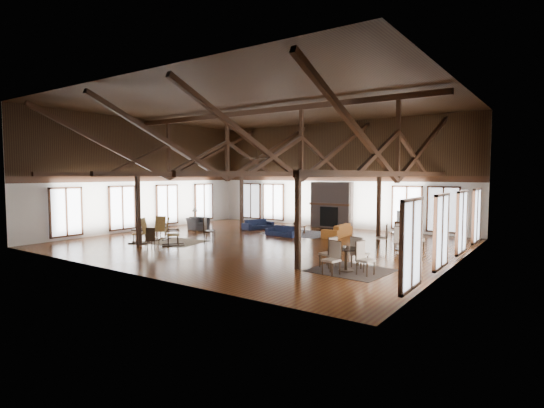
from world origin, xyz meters
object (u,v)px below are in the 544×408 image
Objects in this scene: sofa_navy_left at (258,224)px; sofa_orange at (337,230)px; sofa_navy_front at (282,231)px; cafe_table_far at (400,237)px; armchair at (198,224)px; coffee_table at (295,226)px; tv_console at (407,228)px; cafe_table_near at (346,255)px.

sofa_orange is at bearing -75.29° from sofa_navy_left.
cafe_table_far is at bearing 0.43° from sofa_navy_front.
armchair reaches higher than sofa_navy_left.
armchair is at bearing -78.52° from sofa_orange.
cafe_table_far reaches higher than coffee_table.
coffee_table is 5.79m from tv_console.
sofa_navy_left is 7.93m from tv_console.
armchair is (-2.50, -2.15, 0.07)m from sofa_navy_left.
cafe_table_near is 4.72m from cafe_table_far.
armchair is at bearing -168.81° from coffee_table.
cafe_table_near is at bearing -91.91° from cafe_table_far.
sofa_navy_left is 4.88m from sofa_orange.
sofa_navy_left is 0.85× the size of sofa_orange.
armchair is (-5.08, -0.69, 0.09)m from sofa_navy_front.
coffee_table is (-2.28, -0.27, 0.06)m from sofa_orange.
coffee_table is 5.42m from armchair.
sofa_navy_front is at bearing 138.49° from cafe_table_near.
sofa_navy_front is 1.13m from coffee_table.
cafe_table_near is (3.56, -6.58, 0.20)m from sofa_orange.
cafe_table_far is (8.60, -1.93, 0.24)m from sofa_navy_left.
tv_console is (4.76, 4.46, 0.06)m from sofa_navy_front.
sofa_orange is 2.05× the size of armchair.
cafe_table_near reaches higher than cafe_table_far.
armchair is 0.52× the size of cafe_table_far.
coffee_table is (0.03, 1.12, 0.12)m from sofa_navy_front.
sofa_navy_left is at bearing 164.26° from coffee_table.
sofa_orange is at bearing 36.13° from sofa_navy_front.
sofa_navy_left is 1.75× the size of armchair.
sofa_orange is 1.74× the size of tv_console.
armchair reaches higher than sofa_navy_front.
armchair is 0.52× the size of cafe_table_near.
cafe_table_far reaches higher than sofa_navy_left.
cafe_table_near is at bearing -104.56° from armchair.
sofa_navy_left is at bearing -41.53° from armchair.
cafe_table_far is at bearing -87.20° from sofa_navy_left.
coffee_table is at bearing -62.64° from armchair.
cafe_table_near reaches higher than sofa_orange.
sofa_navy_front is at bearing -63.05° from sofa_orange.
cafe_table_near reaches higher than sofa_navy_front.
tv_console is at bearing -52.35° from sofa_navy_left.
cafe_table_near reaches higher than sofa_navy_left.
cafe_table_far is 1.62× the size of tv_console.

